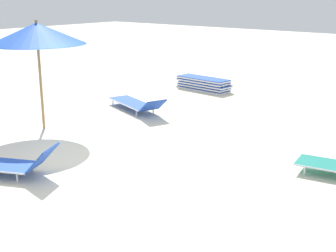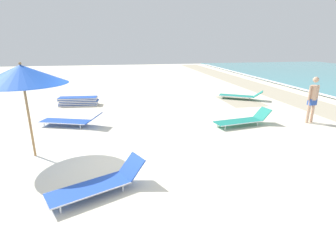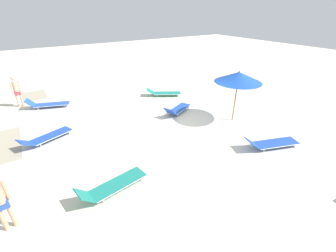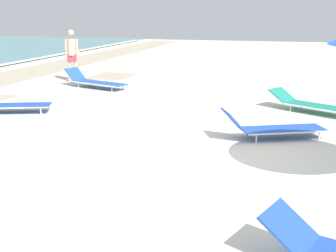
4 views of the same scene
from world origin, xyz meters
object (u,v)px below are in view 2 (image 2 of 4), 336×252
lounger_stack (78,101)px  beachgoer_shoreline_child (313,97)px  sun_lounger_mid_beach_pair_a (241,95)px  sun_lounger_mid_beach_pair_b (99,183)px  sun_lounger_near_water_left (243,120)px  beach_umbrella (22,75)px  sun_lounger_under_umbrella (71,121)px

lounger_stack → beachgoer_shoreline_child: 10.32m
sun_lounger_mid_beach_pair_a → sun_lounger_mid_beach_pair_b: 10.69m
lounger_stack → sun_lounger_mid_beach_pair_b: (8.25, 1.50, 0.01)m
beachgoer_shoreline_child → sun_lounger_near_water_left: bearing=-10.1°
beach_umbrella → lounger_stack: size_ratio=1.29×
lounger_stack → sun_lounger_under_umbrella: 3.43m
sun_lounger_mid_beach_pair_a → sun_lounger_under_umbrella: bearing=-36.9°
sun_lounger_under_umbrella → sun_lounger_mid_beach_pair_a: sun_lounger_mid_beach_pair_a is taller
sun_lounger_near_water_left → beach_umbrella: bearing=-87.2°
sun_lounger_under_umbrella → sun_lounger_near_water_left: 6.40m
sun_lounger_under_umbrella → beachgoer_shoreline_child: size_ratio=1.33×
sun_lounger_under_umbrella → sun_lounger_near_water_left: (1.08, 6.31, 0.01)m
beach_umbrella → sun_lounger_near_water_left: beach_umbrella is taller
sun_lounger_under_umbrella → beachgoer_shoreline_child: 9.10m
sun_lounger_near_water_left → sun_lounger_mid_beach_pair_b: bearing=-62.9°
sun_lounger_under_umbrella → sun_lounger_mid_beach_pair_a: (-3.29, 8.27, 0.00)m
lounger_stack → sun_lounger_near_water_left: bearing=59.4°
sun_lounger_mid_beach_pair_b → beachgoer_shoreline_child: bearing=89.9°
beach_umbrella → sun_lounger_mid_beach_pair_b: (2.21, 1.86, -1.99)m
beach_umbrella → sun_lounger_under_umbrella: beach_umbrella is taller
sun_lounger_near_water_left → lounger_stack: bearing=-134.5°
lounger_stack → beachgoer_shoreline_child: beachgoer_shoreline_child is taller
lounger_stack → sun_lounger_mid_beach_pair_a: (0.14, 8.47, 0.00)m
lounger_stack → sun_lounger_under_umbrella: (3.42, 0.19, 0.00)m
beach_umbrella → sun_lounger_mid_beach_pair_a: (-5.90, 8.82, -2.00)m
sun_lounger_near_water_left → sun_lounger_mid_beach_pair_b: sun_lounger_mid_beach_pair_b is taller
beach_umbrella → sun_lounger_under_umbrella: bearing=168.1°
sun_lounger_under_umbrella → beachgoer_shoreline_child: (1.22, 8.99, 0.79)m
beach_umbrella → sun_lounger_mid_beach_pair_a: size_ratio=1.12×
sun_lounger_near_water_left → sun_lounger_mid_beach_pair_a: size_ratio=1.01×
sun_lounger_mid_beach_pair_b → beachgoer_shoreline_child: 8.52m
lounger_stack → sun_lounger_mid_beach_pair_a: bearing=93.1°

